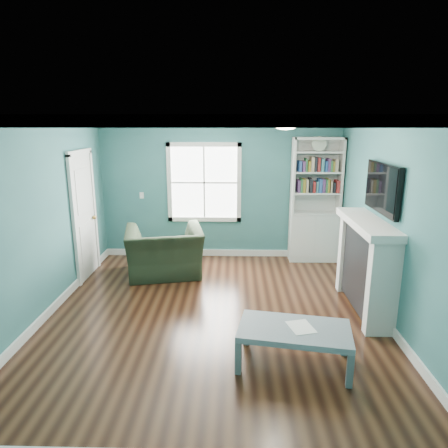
{
  "coord_description": "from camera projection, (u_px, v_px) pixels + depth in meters",
  "views": [
    {
      "loc": [
        0.26,
        -5.0,
        2.55
      ],
      "look_at": [
        0.13,
        0.4,
        1.18
      ],
      "focal_mm": 32.0,
      "sensor_mm": 36.0,
      "label": 1
    }
  ],
  "objects": [
    {
      "name": "floor",
      "position": [
        214.0,
        314.0,
        5.48
      ],
      "size": [
        5.0,
        5.0,
        0.0
      ],
      "primitive_type": "plane",
      "color": "black",
      "rests_on": "ground"
    },
    {
      "name": "room_walls",
      "position": [
        213.0,
        201.0,
        5.09
      ],
      "size": [
        5.0,
        5.0,
        5.0
      ],
      "color": "#2F6367",
      "rests_on": "ground"
    },
    {
      "name": "trim",
      "position": [
        213.0,
        227.0,
        5.17
      ],
      "size": [
        4.5,
        5.0,
        2.6
      ],
      "color": "white",
      "rests_on": "ground"
    },
    {
      "name": "window",
      "position": [
        204.0,
        183.0,
        7.53
      ],
      "size": [
        1.4,
        0.06,
        1.5
      ],
      "color": "white",
      "rests_on": "room_walls"
    },
    {
      "name": "bookshelf",
      "position": [
        315.0,
        213.0,
        7.43
      ],
      "size": [
        0.9,
        0.35,
        2.31
      ],
      "color": "silver",
      "rests_on": "ground"
    },
    {
      "name": "fireplace",
      "position": [
        366.0,
        267.0,
        5.46
      ],
      "size": [
        0.44,
        1.58,
        1.3
      ],
      "color": "black",
      "rests_on": "ground"
    },
    {
      "name": "tv",
      "position": [
        383.0,
        188.0,
        5.19
      ],
      "size": [
        0.06,
        1.1,
        0.65
      ],
      "primitive_type": "cube",
      "color": "black",
      "rests_on": "fireplace"
    },
    {
      "name": "door",
      "position": [
        84.0,
        214.0,
        6.62
      ],
      "size": [
        0.12,
        0.98,
        2.17
      ],
      "color": "silver",
      "rests_on": "ground"
    },
    {
      "name": "ceiling_fixture",
      "position": [
        286.0,
        123.0,
        4.92
      ],
      "size": [
        0.38,
        0.38,
        0.15
      ],
      "color": "white",
      "rests_on": "room_walls"
    },
    {
      "name": "light_switch",
      "position": [
        142.0,
        195.0,
        7.62
      ],
      "size": [
        0.08,
        0.01,
        0.12
      ],
      "primitive_type": "cube",
      "color": "white",
      "rests_on": "room_walls"
    },
    {
      "name": "recliner",
      "position": [
        164.0,
        244.0,
        6.77
      ],
      "size": [
        1.4,
        1.06,
        1.1
      ],
      "primitive_type": "imported",
      "rotation": [
        0.0,
        0.0,
        -2.93
      ],
      "color": "#202E1C",
      "rests_on": "ground"
    },
    {
      "name": "coffee_table",
      "position": [
        294.0,
        333.0,
        4.26
      ],
      "size": [
        1.27,
        0.84,
        0.43
      ],
      "rotation": [
        0.0,
        0.0,
        -0.17
      ],
      "color": "#4F5A5F",
      "rests_on": "ground"
    },
    {
      "name": "paper_sheet",
      "position": [
        301.0,
        327.0,
        4.26
      ],
      "size": [
        0.31,
        0.36,
        0.0
      ],
      "primitive_type": "cube",
      "rotation": [
        0.0,
        0.0,
        0.26
      ],
      "color": "white",
      "rests_on": "coffee_table"
    }
  ]
}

